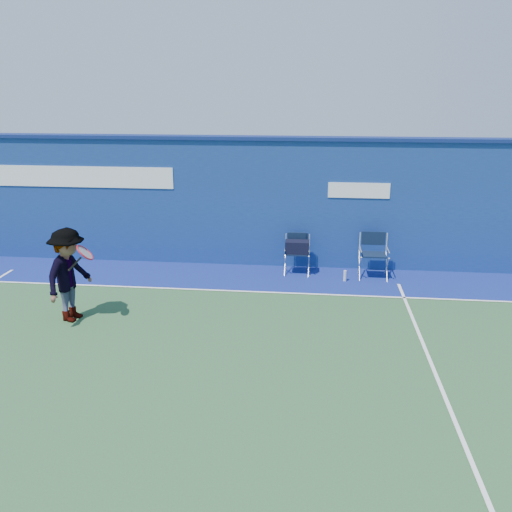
# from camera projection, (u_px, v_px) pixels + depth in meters

# --- Properties ---
(ground) EXTENTS (80.00, 80.00, 0.00)m
(ground) POSITION_uv_depth(u_px,v_px,m) (146.00, 362.00, 8.61)
(ground) COLOR #2C532D
(ground) RESTS_ON ground
(stadium_wall) EXTENTS (24.00, 0.50, 3.08)m
(stadium_wall) POSITION_uv_depth(u_px,v_px,m) (206.00, 200.00, 13.07)
(stadium_wall) COLOR navy
(stadium_wall) RESTS_ON ground
(out_of_bounds_strip) EXTENTS (24.00, 1.80, 0.01)m
(out_of_bounds_strip) POSITION_uv_depth(u_px,v_px,m) (199.00, 276.00, 12.50)
(out_of_bounds_strip) COLOR navy
(out_of_bounds_strip) RESTS_ON ground
(court_lines) EXTENTS (24.00, 12.00, 0.01)m
(court_lines) POSITION_uv_depth(u_px,v_px,m) (157.00, 344.00, 9.17)
(court_lines) COLOR white
(court_lines) RESTS_ON out_of_bounds_strip
(directors_chair_left) EXTENTS (0.55, 0.51, 0.93)m
(directors_chair_left) POSITION_uv_depth(u_px,v_px,m) (297.00, 257.00, 12.55)
(directors_chair_left) COLOR silver
(directors_chair_left) RESTS_ON ground
(directors_chair_right) EXTENTS (0.61, 0.54, 1.02)m
(directors_chair_right) POSITION_uv_depth(u_px,v_px,m) (373.00, 264.00, 12.30)
(directors_chair_right) COLOR silver
(directors_chair_right) RESTS_ON ground
(water_bottle) EXTENTS (0.07, 0.07, 0.25)m
(water_bottle) POSITION_uv_depth(u_px,v_px,m) (345.00, 276.00, 12.12)
(water_bottle) COLOR silver
(water_bottle) RESTS_ON ground
(tennis_player) EXTENTS (1.01, 1.25, 1.76)m
(tennis_player) POSITION_uv_depth(u_px,v_px,m) (69.00, 275.00, 9.92)
(tennis_player) COLOR #EA4738
(tennis_player) RESTS_ON ground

